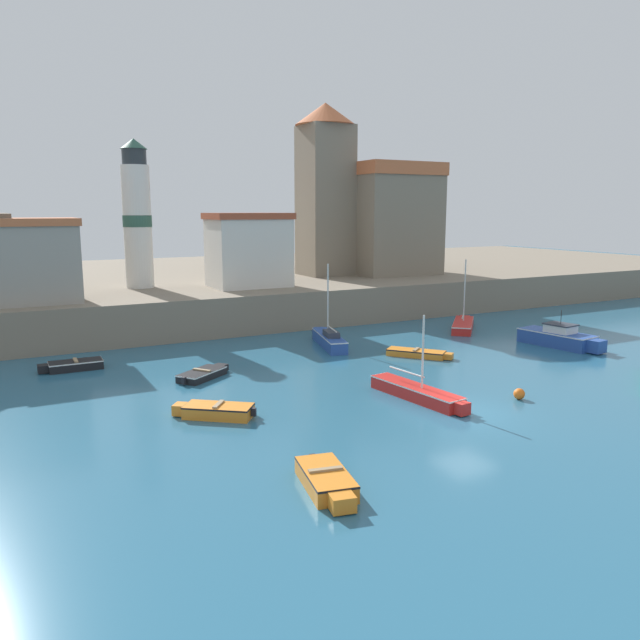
{
  "coord_description": "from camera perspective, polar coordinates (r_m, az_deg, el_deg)",
  "views": [
    {
      "loc": [
        -18.39,
        -20.79,
        9.0
      ],
      "look_at": [
        0.1,
        14.32,
        2.0
      ],
      "focal_mm": 35.0,
      "sensor_mm": 36.0,
      "label": 1
    }
  ],
  "objects": [
    {
      "name": "dinghy_black_3",
      "position": [
        34.59,
        -10.63,
        -4.84
      ],
      "size": [
        3.39,
        2.83,
        0.51
      ],
      "color": "black",
      "rests_on": "ground"
    },
    {
      "name": "sailboat_red_2",
      "position": [
        48.98,
        12.95,
        -0.41
      ],
      "size": [
        4.91,
        5.1,
        5.33
      ],
      "color": "red",
      "rests_on": "ground"
    },
    {
      "name": "dinghy_orange_8",
      "position": [
        28.11,
        -9.49,
        -8.15
      ],
      "size": [
        3.42,
        2.95,
        0.63
      ],
      "color": "orange",
      "rests_on": "ground"
    },
    {
      "name": "mooring_buoy",
      "position": [
        31.73,
        17.75,
        -6.45
      ],
      "size": [
        0.54,
        0.54,
        0.54
      ],
      "primitive_type": "sphere",
      "color": "orange",
      "rests_on": "ground"
    },
    {
      "name": "motorboat_blue_4",
      "position": [
        44.7,
        21.03,
        -1.5
      ],
      "size": [
        2.58,
        5.94,
        2.44
      ],
      "color": "#284C9E",
      "rests_on": "ground"
    },
    {
      "name": "harbor_shed_mid_row",
      "position": [
        50.82,
        -6.54,
        6.41
      ],
      "size": [
        6.33,
        4.69,
        5.89
      ],
      "color": "silver",
      "rests_on": "quay_seawall"
    },
    {
      "name": "dinghy_orange_1",
      "position": [
        21.0,
        0.61,
        -14.41
      ],
      "size": [
        1.93,
        3.75,
        0.67
      ],
      "color": "orange",
      "rests_on": "ground"
    },
    {
      "name": "sailboat_blue_7",
      "position": [
        41.8,
        0.83,
        -1.74
      ],
      "size": [
        2.53,
        6.04,
        5.51
      ],
      "color": "#284C9E",
      "rests_on": "ground"
    },
    {
      "name": "sailboat_red_5",
      "position": [
        30.55,
        8.89,
        -6.53
      ],
      "size": [
        1.75,
        6.08,
        4.17
      ],
      "color": "red",
      "rests_on": "ground"
    },
    {
      "name": "ground_plane",
      "position": [
        29.18,
        13.18,
        -8.23
      ],
      "size": [
        200.0,
        200.0,
        0.0
      ],
      "primitive_type": "plane",
      "color": "#28607F"
    },
    {
      "name": "lighthouse",
      "position": [
        51.67,
        -16.38,
        9.03
      ],
      "size": [
        2.24,
        2.24,
        11.56
      ],
      "color": "silver",
      "rests_on": "quay_seawall"
    },
    {
      "name": "dinghy_black_6",
      "position": [
        38.36,
        -21.62,
        -3.85
      ],
      "size": [
        3.48,
        1.32,
        0.6
      ],
      "color": "black",
      "rests_on": "ground"
    },
    {
      "name": "quay_seawall",
      "position": [
        64.7,
        -11.08,
        3.12
      ],
      "size": [
        120.0,
        40.0,
        2.9
      ],
      "primitive_type": "cube",
      "color": "gray",
      "rests_on": "ground"
    },
    {
      "name": "dinghy_orange_9",
      "position": [
        39.34,
        8.93,
        -3.0
      ],
      "size": [
        3.26,
        3.73,
        0.5
      ],
      "color": "orange",
      "rests_on": "ground"
    },
    {
      "name": "harbor_shed_near_wharf",
      "position": [
        45.95,
        -24.82,
        4.99
      ],
      "size": [
        5.94,
        5.08,
        5.59
      ],
      "color": "gray",
      "rests_on": "quay_seawall"
    },
    {
      "name": "church",
      "position": [
        63.55,
        3.7,
        9.83
      ],
      "size": [
        13.12,
        15.05,
        15.81
      ],
      "color": "gray",
      "rests_on": "quay_seawall"
    }
  ]
}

